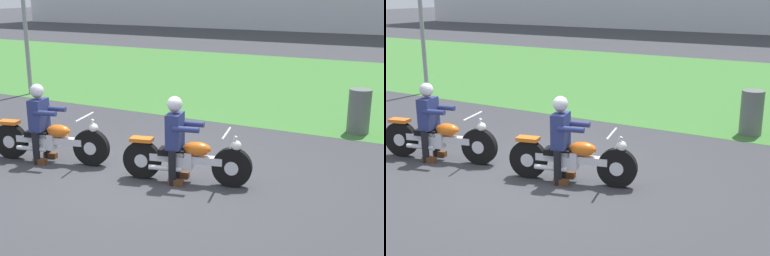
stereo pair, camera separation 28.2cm
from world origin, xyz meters
The scene contains 7 objects.
ground centered at (0.00, 0.00, 0.00)m, with size 120.00×120.00×0.00m, color #38383D.
grass_verge centered at (0.00, 9.71, 0.00)m, with size 60.00×12.00×0.01m, color #3D7533.
motorcycle_lead centered at (0.64, 0.11, 0.39)m, with size 2.08×0.78×0.87m.
rider_lead centered at (0.47, 0.07, 0.81)m, with size 0.62×0.55×1.39m.
motorcycle_follow centered at (-1.97, -0.15, 0.39)m, with size 2.21×0.81×0.88m.
rider_follow centered at (-2.14, -0.18, 0.82)m, with size 0.62×0.55×1.40m.
trash_can centered at (2.53, 4.36, 0.47)m, with size 0.47×0.47×0.95m, color #595E5B.
Camera 2 is at (4.48, -6.39, 2.99)m, focal length 47.09 mm.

